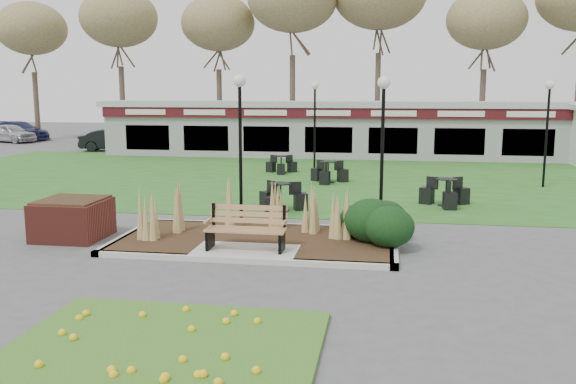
# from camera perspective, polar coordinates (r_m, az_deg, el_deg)

# --- Properties ---
(ground) EXTENTS (100.00, 100.00, 0.00)m
(ground) POSITION_cam_1_polar(r_m,az_deg,el_deg) (12.92, -4.12, -6.13)
(ground) COLOR #515154
(ground) RESTS_ON ground
(lawn) EXTENTS (34.00, 16.00, 0.02)m
(lawn) POSITION_cam_1_polar(r_m,az_deg,el_deg) (24.52, 2.34, 1.38)
(lawn) COLOR #2A621F
(lawn) RESTS_ON ground
(flower_bed) EXTENTS (4.20, 3.00, 0.16)m
(flower_bed) POSITION_cam_1_polar(r_m,az_deg,el_deg) (8.73, -11.27, -13.65)
(flower_bed) COLOR #34641C
(flower_bed) RESTS_ON ground
(planting_bed) EXTENTS (6.75, 3.40, 1.27)m
(planting_bed) POSITION_cam_1_polar(r_m,az_deg,el_deg) (13.90, 2.28, -3.43)
(planting_bed) COLOR #352215
(planting_bed) RESTS_ON ground
(park_bench) EXTENTS (1.70, 0.66, 0.93)m
(park_bench) POSITION_cam_1_polar(r_m,az_deg,el_deg) (13.01, -3.90, -3.34)
(park_bench) COLOR #A87C4B
(park_bench) RESTS_ON ground
(brick_planter) EXTENTS (1.50, 1.50, 0.95)m
(brick_planter) POSITION_cam_1_polar(r_m,az_deg,el_deg) (15.29, -19.52, -2.36)
(brick_planter) COLOR maroon
(brick_planter) RESTS_ON ground
(food_pavilion) EXTENTS (24.60, 3.40, 2.90)m
(food_pavilion) POSITION_cam_1_polar(r_m,az_deg,el_deg) (32.25, 4.06, 5.94)
(food_pavilion) COLOR #949497
(food_pavilion) RESTS_ON ground
(tree_backdrop) EXTENTS (47.24, 5.24, 10.36)m
(tree_backdrop) POSITION_cam_1_polar(r_m,az_deg,el_deg) (40.50, 5.26, 16.40)
(tree_backdrop) COLOR #47382B
(tree_backdrop) RESTS_ON ground
(lamp_post_near_left) EXTENTS (0.32, 0.32, 3.87)m
(lamp_post_near_left) POSITION_cam_1_polar(r_m,az_deg,el_deg) (15.76, -4.52, 7.10)
(lamp_post_near_left) COLOR black
(lamp_post_near_left) RESTS_ON ground
(lamp_post_near_right) EXTENTS (0.32, 0.32, 3.82)m
(lamp_post_near_right) POSITION_cam_1_polar(r_m,az_deg,el_deg) (15.31, 8.88, 6.81)
(lamp_post_near_right) COLOR black
(lamp_post_near_right) RESTS_ON ground
(lamp_post_mid_right) EXTENTS (0.32, 0.32, 3.82)m
(lamp_post_mid_right) POSITION_cam_1_polar(r_m,az_deg,el_deg) (26.12, 2.53, 7.99)
(lamp_post_mid_right) COLOR black
(lamp_post_mid_right) RESTS_ON ground
(lamp_post_far_right) EXTENTS (0.32, 0.32, 3.82)m
(lamp_post_far_right) POSITION_cam_1_polar(r_m,az_deg,el_deg) (23.65, 23.17, 7.08)
(lamp_post_far_right) COLOR black
(lamp_post_far_right) RESTS_ON ground
(bistro_set_a) EXTENTS (1.34, 1.26, 0.72)m
(bistro_set_a) POSITION_cam_1_polar(r_m,az_deg,el_deg) (25.75, -0.63, 2.34)
(bistro_set_a) COLOR black
(bistro_set_a) RESTS_ON ground
(bistro_set_b) EXTENTS (1.50, 1.44, 0.81)m
(bistro_set_b) POSITION_cam_1_polar(r_m,az_deg,el_deg) (17.65, -0.70, -0.89)
(bistro_set_b) COLOR black
(bistro_set_b) RESTS_ON ground
(bistro_set_c) EXTENTS (1.48, 1.37, 0.79)m
(bistro_set_c) POSITION_cam_1_polar(r_m,az_deg,el_deg) (23.15, 3.78, 1.57)
(bistro_set_c) COLOR black
(bistro_set_c) RESTS_ON ground
(bistro_set_d) EXTENTS (1.55, 1.42, 0.83)m
(bistro_set_d) POSITION_cam_1_polar(r_m,az_deg,el_deg) (19.03, 14.55, -0.42)
(bistro_set_d) COLOR black
(bistro_set_d) RESTS_ON ground
(car_silver) EXTENTS (3.99, 2.57, 1.26)m
(car_silver) POSITION_cam_1_polar(r_m,az_deg,el_deg) (45.01, -24.50, 5.04)
(car_silver) COLOR silver
(car_silver) RESTS_ON ground
(car_black) EXTENTS (3.98, 2.09, 1.25)m
(car_black) POSITION_cam_1_polar(r_m,az_deg,el_deg) (36.69, -15.98, 4.69)
(car_black) COLOR black
(car_black) RESTS_ON ground
(car_blue) EXTENTS (4.89, 2.96, 1.33)m
(car_blue) POSITION_cam_1_polar(r_m,az_deg,el_deg) (46.69, -23.83, 5.26)
(car_blue) COLOR navy
(car_blue) RESTS_ON ground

